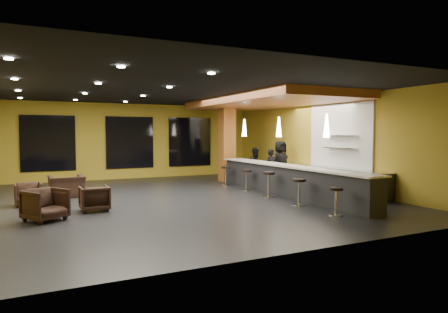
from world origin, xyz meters
name	(u,v)px	position (x,y,z in m)	size (l,w,h in m)	color
floor	(175,200)	(0.00, 0.00, -0.05)	(12.00, 13.00, 0.10)	black
ceiling	(175,89)	(0.00, 0.00, 3.55)	(12.00, 13.00, 0.10)	black
wall_back	(129,141)	(0.00, 6.55, 1.75)	(12.00, 0.10, 3.50)	#A58C25
wall_front	(297,155)	(0.00, -6.55, 1.75)	(12.00, 0.10, 3.50)	#A58C25
wall_right	(323,143)	(6.05, 0.00, 1.75)	(0.10, 13.00, 3.50)	#A58C25
wood_soffit	(265,101)	(4.00, 1.00, 3.36)	(3.60, 8.00, 0.28)	#A65D30
window_left	(48,143)	(-3.50, 6.44, 1.70)	(2.20, 0.06, 2.40)	black
window_center	(130,142)	(0.00, 6.44, 1.70)	(2.20, 0.06, 2.40)	black
window_right	(190,142)	(3.00, 6.44, 1.70)	(2.20, 0.06, 2.40)	black
tile_backsplash	(340,137)	(5.96, -1.00, 2.00)	(0.06, 3.20, 2.40)	white
bar_counter	(287,181)	(3.65, -1.00, 0.50)	(0.60, 8.00, 1.00)	black
bar_top	(287,166)	(3.65, -1.00, 1.02)	(0.78, 8.10, 0.05)	silver
prep_counter	(323,179)	(5.65, -0.50, 0.43)	(0.70, 6.00, 0.86)	black
prep_top	(323,166)	(5.65, -0.50, 0.89)	(0.72, 6.00, 0.03)	silver
wall_shelf_lower	(340,148)	(5.82, -1.20, 1.60)	(0.30, 1.50, 0.03)	silver
wall_shelf_upper	(341,135)	(5.82, -1.20, 2.05)	(0.30, 1.50, 0.03)	silver
column	(227,142)	(3.65, 3.60, 1.75)	(0.60, 0.60, 3.50)	brown
pendant_0	(327,126)	(3.65, -3.00, 2.35)	(0.20, 0.20, 0.70)	white
pendant_1	(279,127)	(3.65, -0.50, 2.35)	(0.20, 0.20, 0.70)	white
pendant_2	(244,128)	(3.65, 2.00, 2.35)	(0.20, 0.20, 0.70)	white
staff_a	(272,168)	(4.48, 1.23, 0.75)	(0.55, 0.36, 1.51)	black
staff_b	(256,165)	(4.49, 2.47, 0.76)	(0.74, 0.57, 1.52)	black
staff_c	(280,162)	(5.25, 1.76, 0.91)	(0.88, 0.58, 1.81)	black
armchair_a	(45,205)	(-3.90, -1.71, 0.39)	(0.84, 0.86, 0.78)	black
armchair_b	(94,198)	(-2.65, -0.96, 0.35)	(0.74, 0.76, 0.69)	black
armchair_c	(28,194)	(-4.28, 0.74, 0.34)	(0.72, 0.74, 0.68)	black
armchair_d	(67,186)	(-3.13, 1.95, 0.36)	(1.10, 0.96, 0.72)	black
bar_stool_0	(336,198)	(2.87, -4.32, 0.47)	(0.37, 0.37, 0.73)	silver
bar_stool_1	(299,188)	(2.90, -2.70, 0.50)	(0.40, 0.40, 0.79)	silver
bar_stool_2	(269,181)	(2.92, -1.00, 0.54)	(0.43, 0.43, 0.85)	silver
bar_stool_3	(246,177)	(2.98, 0.61, 0.50)	(0.39, 0.39, 0.78)	silver
bar_stool_4	(226,173)	(2.94, 2.26, 0.50)	(0.39, 0.39, 0.78)	silver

